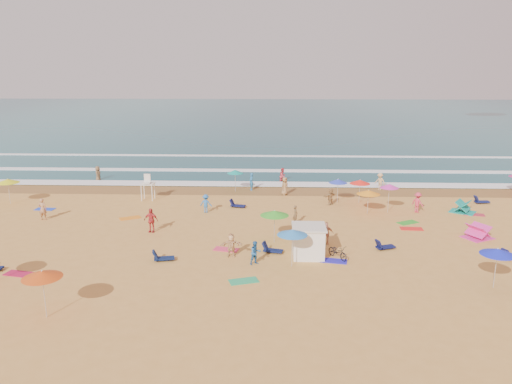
{
  "coord_description": "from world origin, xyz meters",
  "views": [
    {
      "loc": [
        0.67,
        -36.49,
        12.29
      ],
      "look_at": [
        -0.84,
        6.0,
        1.5
      ],
      "focal_mm": 35.0,
      "sensor_mm": 36.0,
      "label": 1
    }
  ],
  "objects": [
    {
      "name": "popup_tents",
      "position": [
        16.38,
        2.12,
        0.6
      ],
      "size": [
        3.86,
        9.1,
        1.2
      ],
      "color": "#E9339D",
      "rests_on": "ground"
    },
    {
      "name": "beachgoers",
      "position": [
        -1.77,
        4.68,
        0.81
      ],
      "size": [
        33.75,
        26.49,
        2.12
      ],
      "color": "red",
      "rests_on": "ground"
    },
    {
      "name": "ocean",
      "position": [
        0.0,
        84.0,
        0.0
      ],
      "size": [
        220.0,
        140.0,
        0.18
      ],
      "primitive_type": "cube",
      "color": "#0C4756",
      "rests_on": "ground"
    },
    {
      "name": "wet_sand",
      "position": [
        0.0,
        12.5,
        0.01
      ],
      "size": [
        220.0,
        220.0,
        0.0
      ],
      "primitive_type": "plane",
      "color": "olive",
      "rests_on": "ground"
    },
    {
      "name": "bicycle",
      "position": [
        4.93,
        -5.65,
        0.46
      ],
      "size": [
        1.49,
        1.82,
        0.93
      ],
      "primitive_type": "imported",
      "rotation": [
        0.0,
        0.0,
        0.58
      ],
      "color": "black",
      "rests_on": "ground"
    },
    {
      "name": "ground",
      "position": [
        0.0,
        0.0,
        0.0
      ],
      "size": [
        220.0,
        220.0,
        0.0
      ],
      "primitive_type": "plane",
      "color": "gold",
      "rests_on": "ground"
    },
    {
      "name": "cabana_roof",
      "position": [
        3.03,
        -5.35,
        2.06
      ],
      "size": [
        2.2,
        2.2,
        0.12
      ],
      "primitive_type": "cube",
      "color": "silver",
      "rests_on": "cabana"
    },
    {
      "name": "towels",
      "position": [
        1.61,
        -1.73,
        0.01
      ],
      "size": [
        40.95,
        15.66,
        0.03
      ],
      "color": "#AF1541",
      "rests_on": "ground"
    },
    {
      "name": "loungers",
      "position": [
        4.83,
        -2.19,
        0.17
      ],
      "size": [
        37.86,
        17.44,
        0.34
      ],
      "color": "#0F1B4D",
      "rests_on": "ground"
    },
    {
      "name": "surf_foam",
      "position": [
        0.0,
        21.32,
        0.1
      ],
      "size": [
        200.0,
        18.7,
        0.05
      ],
      "color": "white",
      "rests_on": "ground"
    },
    {
      "name": "beach_umbrellas",
      "position": [
        2.6,
        -0.58,
        2.14
      ],
      "size": [
        62.52,
        28.04,
        0.82
      ],
      "color": "green",
      "rests_on": "ground"
    },
    {
      "name": "lifeguard_stand",
      "position": [
        -11.11,
        8.6,
        1.05
      ],
      "size": [
        1.2,
        1.2,
        2.1
      ],
      "primitive_type": null,
      "color": "white",
      "rests_on": "ground"
    },
    {
      "name": "cabana",
      "position": [
        3.03,
        -5.35,
        1.0
      ],
      "size": [
        2.0,
        2.0,
        2.0
      ],
      "primitive_type": "cube",
      "color": "white",
      "rests_on": "ground"
    }
  ]
}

